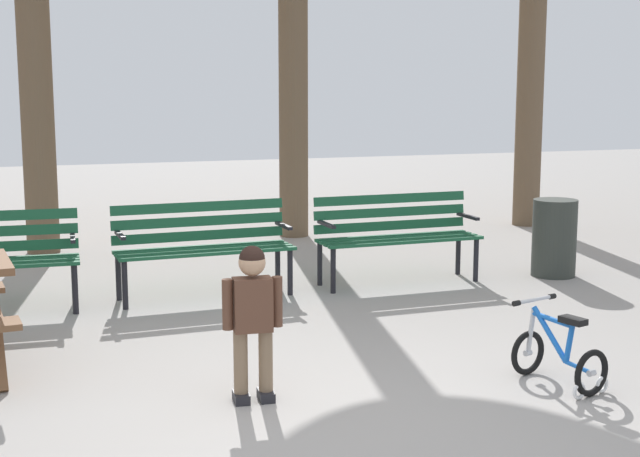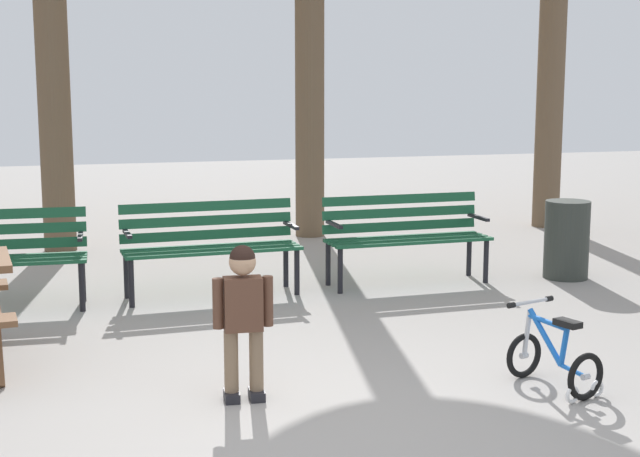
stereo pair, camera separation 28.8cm
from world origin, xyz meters
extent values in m
plane|color=gray|center=(0.00, 0.00, 0.00)|extent=(36.00, 36.00, 0.00)
cylinder|color=black|center=(-1.20, 3.21, 0.22)|extent=(0.05, 0.05, 0.44)
cylinder|color=black|center=(-1.17, 3.57, 0.22)|extent=(0.05, 0.05, 0.44)
cube|color=black|center=(-1.19, 3.39, 0.62)|extent=(0.06, 0.40, 0.03)
cube|color=#195133|center=(-0.04, 3.59, 0.44)|extent=(1.60, 0.12, 0.03)
cube|color=#195133|center=(-0.04, 3.47, 0.44)|extent=(1.60, 0.12, 0.03)
cube|color=#195133|center=(-0.03, 3.35, 0.44)|extent=(1.60, 0.12, 0.03)
cube|color=#195133|center=(-0.03, 3.23, 0.44)|extent=(1.60, 0.12, 0.03)
cube|color=#195133|center=(-0.04, 3.63, 0.54)|extent=(1.60, 0.09, 0.09)
cube|color=#195133|center=(-0.04, 3.63, 0.67)|extent=(1.60, 0.09, 0.09)
cube|color=#195133|center=(-0.04, 3.63, 0.81)|extent=(1.60, 0.09, 0.09)
cylinder|color=black|center=(0.72, 3.28, 0.22)|extent=(0.05, 0.05, 0.44)
cylinder|color=black|center=(0.71, 3.64, 0.22)|extent=(0.05, 0.05, 0.44)
cube|color=black|center=(0.71, 3.46, 0.62)|extent=(0.05, 0.40, 0.03)
cylinder|color=black|center=(-0.78, 3.23, 0.22)|extent=(0.05, 0.05, 0.44)
cylinder|color=black|center=(-0.79, 3.59, 0.22)|extent=(0.05, 0.05, 0.44)
cube|color=black|center=(-0.79, 3.41, 0.62)|extent=(0.05, 0.40, 0.03)
cube|color=#195133|center=(1.86, 3.57, 0.44)|extent=(1.60, 0.09, 0.03)
cube|color=#195133|center=(1.86, 3.45, 0.44)|extent=(1.60, 0.09, 0.03)
cube|color=#195133|center=(1.87, 3.33, 0.44)|extent=(1.60, 0.09, 0.03)
cube|color=#195133|center=(1.87, 3.21, 0.44)|extent=(1.60, 0.09, 0.03)
cube|color=#195133|center=(1.86, 3.61, 0.54)|extent=(1.60, 0.07, 0.09)
cube|color=#195133|center=(1.86, 3.61, 0.67)|extent=(1.60, 0.07, 0.09)
cube|color=#195133|center=(1.86, 3.61, 0.81)|extent=(1.60, 0.07, 0.09)
cylinder|color=black|center=(2.62, 3.24, 0.22)|extent=(0.05, 0.05, 0.44)
cylinder|color=black|center=(2.61, 3.60, 0.22)|extent=(0.05, 0.05, 0.44)
cube|color=black|center=(2.61, 3.42, 0.62)|extent=(0.05, 0.40, 0.03)
cylinder|color=black|center=(1.12, 3.21, 0.22)|extent=(0.05, 0.05, 0.44)
cylinder|color=black|center=(1.11, 3.57, 0.22)|extent=(0.05, 0.05, 0.44)
cube|color=black|center=(1.11, 3.39, 0.62)|extent=(0.05, 0.40, 0.03)
cylinder|color=#7F664C|center=(-0.26, 0.65, 0.22)|extent=(0.09, 0.09, 0.44)
cube|color=black|center=(-0.26, 0.65, 0.03)|extent=(0.10, 0.17, 0.06)
cylinder|color=#7F664C|center=(-0.42, 0.66, 0.22)|extent=(0.09, 0.09, 0.44)
cube|color=black|center=(-0.42, 0.66, 0.03)|extent=(0.10, 0.17, 0.06)
cube|color=brown|center=(-0.34, 0.65, 0.61)|extent=(0.24, 0.15, 0.33)
sphere|color=tan|center=(-0.34, 0.65, 0.86)|extent=(0.16, 0.16, 0.16)
sphere|color=black|center=(-0.34, 0.65, 0.89)|extent=(0.16, 0.16, 0.16)
cylinder|color=brown|center=(-0.19, 0.64, 0.62)|extent=(0.07, 0.07, 0.31)
cylinder|color=brown|center=(-0.49, 0.67, 0.62)|extent=(0.07, 0.07, 0.31)
torus|color=black|center=(1.52, 0.54, 0.15)|extent=(0.30, 0.12, 0.30)
cylinder|color=silver|center=(1.52, 0.54, 0.15)|extent=(0.06, 0.05, 0.04)
torus|color=black|center=(1.66, 0.04, 0.15)|extent=(0.30, 0.12, 0.30)
cylinder|color=silver|center=(1.66, 0.04, 0.15)|extent=(0.06, 0.05, 0.04)
torus|color=white|center=(1.55, 0.01, 0.05)|extent=(0.11, 0.05, 0.11)
torus|color=white|center=(1.76, 0.07, 0.05)|extent=(0.11, 0.05, 0.11)
cylinder|color=blue|center=(1.57, 0.37, 0.32)|extent=(0.12, 0.30, 0.32)
cylinder|color=blue|center=(1.61, 0.22, 0.30)|extent=(0.06, 0.08, 0.27)
cylinder|color=blue|center=(1.63, 0.14, 0.16)|extent=(0.08, 0.20, 0.05)
cylinder|color=silver|center=(1.52, 0.52, 0.31)|extent=(0.05, 0.08, 0.32)
cylinder|color=blue|center=(1.57, 0.35, 0.42)|extent=(0.12, 0.32, 0.05)
cube|color=black|center=(1.62, 0.20, 0.45)|extent=(0.13, 0.19, 0.04)
cylinder|color=silver|center=(1.53, 0.50, 0.52)|extent=(0.33, 0.11, 0.02)
cylinder|color=black|center=(1.37, 0.46, 0.52)|extent=(0.06, 0.05, 0.04)
cylinder|color=black|center=(1.69, 0.55, 0.52)|extent=(0.06, 0.05, 0.04)
cylinder|color=#2D332D|center=(3.49, 3.21, 0.39)|extent=(0.44, 0.44, 0.78)
cylinder|color=brown|center=(-1.32, 6.27, 2.23)|extent=(0.37, 0.37, 4.47)
cylinder|color=brown|center=(1.76, 6.42, 2.17)|extent=(0.37, 0.37, 4.35)
cylinder|color=brown|center=(5.05, 6.23, 2.03)|extent=(0.36, 0.36, 4.06)
camera|label=1|loc=(-1.71, -4.49, 1.91)|focal=50.93mm
camera|label=2|loc=(-1.44, -4.58, 1.91)|focal=50.93mm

